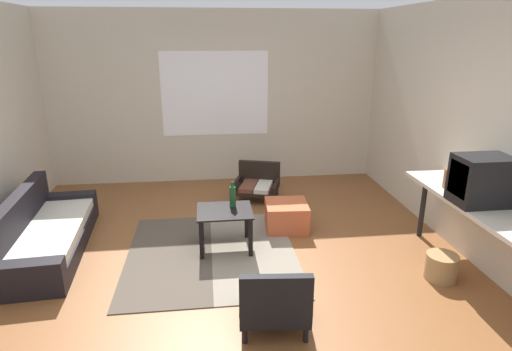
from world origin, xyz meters
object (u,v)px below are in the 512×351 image
object	(u,v)px
glass_bottle	(233,196)
clay_vase	(455,178)
armchair_striped_foreground	(274,302)
armchair_by_window	(257,183)
crt_television	(482,180)
coffee_table	(225,218)
ottoman_orange	(286,216)
wicker_basket	(441,267)
couch	(43,235)
console_shelf	(472,207)

from	to	relation	value
glass_bottle	clay_vase	bearing A→B (deg)	-15.11
armchair_striped_foreground	armchair_by_window	bearing A→B (deg)	85.66
armchair_by_window	crt_television	distance (m)	3.14
coffee_table	ottoman_orange	xyz separation A→B (m)	(0.78, 0.43, -0.20)
coffee_table	armchair_striped_foreground	distance (m)	1.49
armchair_striped_foreground	wicker_basket	bearing A→B (deg)	17.57
couch	coffee_table	world-z (taller)	couch
couch	crt_television	size ratio (longest dim) A/B	4.05
coffee_table	console_shelf	size ratio (longest dim) A/B	0.33
coffee_table	crt_television	distance (m)	2.60
armchair_striped_foreground	ottoman_orange	size ratio (longest dim) A/B	1.22
clay_vase	glass_bottle	size ratio (longest dim) A/B	1.11
glass_bottle	armchair_by_window	bearing A→B (deg)	72.31
ottoman_orange	glass_bottle	xyz separation A→B (m)	(-0.69, -0.33, 0.42)
clay_vase	console_shelf	bearing A→B (deg)	-90.00
clay_vase	glass_bottle	bearing A→B (deg)	164.89
couch	crt_television	xyz separation A→B (m)	(4.35, -1.07, 0.83)
console_shelf	clay_vase	distance (m)	0.38
ottoman_orange	clay_vase	world-z (taller)	clay_vase
couch	ottoman_orange	distance (m)	2.81
clay_vase	glass_bottle	distance (m)	2.35
armchair_striped_foreground	glass_bottle	xyz separation A→B (m)	(-0.23, 1.55, 0.33)
ottoman_orange	console_shelf	size ratio (longest dim) A/B	0.27
glass_bottle	ottoman_orange	bearing A→B (deg)	25.55
armchair_striped_foreground	crt_television	distance (m)	2.23
console_shelf	armchair_by_window	bearing A→B (deg)	127.18
armchair_by_window	clay_vase	xyz separation A→B (m)	(1.80, -2.03, 0.69)
wicker_basket	ottoman_orange	bearing A→B (deg)	134.69
clay_vase	wicker_basket	size ratio (longest dim) A/B	1.05
armchair_by_window	clay_vase	size ratio (longest dim) A/B	2.37
glass_bottle	wicker_basket	bearing A→B (deg)	-26.51
console_shelf	clay_vase	world-z (taller)	clay_vase
armchair_by_window	crt_television	world-z (taller)	crt_television
armchair_by_window	ottoman_orange	world-z (taller)	armchair_by_window
armchair_by_window	crt_television	bearing A→B (deg)	-53.81
armchair_by_window	wicker_basket	distance (m)	2.87
coffee_table	ottoman_orange	distance (m)	0.92
armchair_striped_foreground	crt_television	xyz separation A→B (m)	(2.02, 0.53, 0.78)
coffee_table	clay_vase	xyz separation A→B (m)	(2.35, -0.50, 0.55)
armchair_by_window	wicker_basket	bearing A→B (deg)	-57.53
armchair_by_window	armchair_striped_foreground	xyz separation A→B (m)	(-0.23, -2.98, 0.03)
couch	coffee_table	distance (m)	2.02
console_shelf	clay_vase	size ratio (longest dim) A/B	5.78
armchair_by_window	clay_vase	bearing A→B (deg)	-48.54
crt_television	clay_vase	bearing A→B (deg)	89.57
ottoman_orange	clay_vase	xyz separation A→B (m)	(1.56, -0.94, 0.75)
glass_bottle	couch	bearing A→B (deg)	178.69
armchair_striped_foreground	console_shelf	world-z (taller)	console_shelf
couch	glass_bottle	size ratio (longest dim) A/B	6.95
ottoman_orange	wicker_basket	world-z (taller)	ottoman_orange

